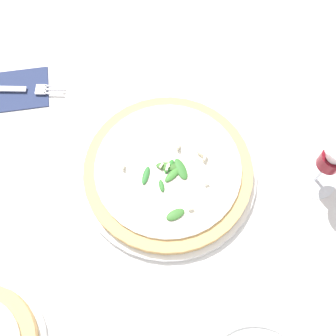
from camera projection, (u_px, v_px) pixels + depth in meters
name	position (u px, v px, depth m)	size (l,w,h in m)	color
ground_plane	(157.00, 185.00, 0.74)	(6.00, 6.00, 0.00)	silver
pizza_arugula_main	(168.00, 171.00, 0.74)	(0.34, 0.34, 0.05)	white
wine_glass	(335.00, 156.00, 0.66)	(0.08, 0.08, 0.15)	white
napkin	(10.00, 90.00, 0.83)	(0.16, 0.10, 0.01)	navy
fork	(13.00, 89.00, 0.83)	(0.21, 0.05, 0.00)	silver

